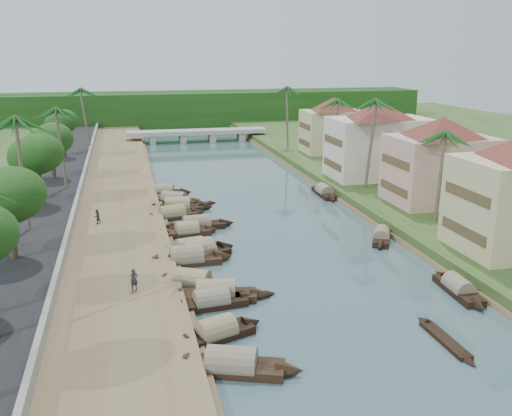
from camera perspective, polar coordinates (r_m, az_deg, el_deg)
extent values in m
plane|color=#3E575E|center=(48.68, 5.35, -6.27)|extent=(220.00, 220.00, 0.00)
cube|color=brown|center=(65.22, -13.87, -0.60)|extent=(10.00, 180.00, 0.80)
cube|color=#2A441B|center=(73.33, 14.57, 1.29)|extent=(16.00, 180.00, 1.20)
cube|color=black|center=(65.86, -21.29, -0.80)|extent=(8.00, 180.00, 1.40)
cube|color=gray|center=(65.19, -17.61, -0.02)|extent=(0.40, 180.00, 1.10)
cube|color=#153C10|center=(139.26, -7.19, 9.65)|extent=(120.00, 4.00, 8.00)
cube|color=#153C10|center=(144.21, -7.41, 9.84)|extent=(120.00, 4.00, 8.00)
cube|color=#153C10|center=(149.16, -7.61, 10.02)|extent=(120.00, 4.00, 8.00)
cube|color=#9A9B91|center=(116.81, -5.91, 7.58)|extent=(28.00, 4.00, 0.80)
cube|color=#9A9B91|center=(116.18, -10.33, 6.82)|extent=(1.20, 3.50, 1.80)
cube|color=#9A9B91|center=(116.63, -7.37, 6.98)|extent=(1.20, 3.50, 1.80)
cube|color=#9A9B91|center=(117.38, -4.43, 7.12)|extent=(1.20, 3.50, 1.80)
cube|color=#9A9B91|center=(118.43, -1.54, 7.23)|extent=(1.20, 3.50, 1.80)
cube|color=brown|center=(51.43, 20.00, -2.18)|extent=(0.10, 6.40, 0.90)
cube|color=brown|center=(50.60, 20.33, 1.27)|extent=(0.10, 6.40, 0.90)
cube|color=#DCA89B|center=(67.79, 17.89, 3.67)|extent=(11.00, 8.00, 7.50)
pyramid|color=maroon|center=(67.03, 18.24, 7.72)|extent=(14.11, 14.11, 2.20)
cube|color=brown|center=(65.53, 13.58, 1.92)|extent=(0.10, 6.40, 0.90)
cube|color=brown|center=(64.91, 13.75, 4.49)|extent=(0.10, 6.40, 0.90)
cube|color=silver|center=(79.42, 12.14, 5.91)|extent=(13.00, 8.00, 8.00)
pyramid|color=maroon|center=(78.75, 12.35, 9.56)|extent=(15.59, 15.59, 2.20)
cube|color=brown|center=(77.23, 7.64, 4.34)|extent=(0.10, 6.40, 0.90)
cube|color=brown|center=(76.68, 7.73, 6.69)|extent=(0.10, 6.40, 0.90)
cube|color=tan|center=(98.08, 7.70, 7.60)|extent=(10.00, 7.00, 7.00)
pyramid|color=maroon|center=(97.56, 7.80, 10.28)|extent=(12.62, 12.62, 2.20)
cube|color=brown|center=(96.67, 4.84, 6.52)|extent=(0.10, 5.60, 0.90)
cube|color=brown|center=(96.27, 4.88, 8.17)|extent=(0.10, 5.60, 0.90)
cube|color=black|center=(34.35, -2.46, -15.75)|extent=(6.42, 3.91, 0.70)
cone|color=black|center=(33.98, 3.45, -15.99)|extent=(2.24, 2.22, 1.92)
cone|color=black|center=(34.96, -8.18, -15.15)|extent=(2.24, 2.22, 1.92)
cylinder|color=gray|center=(34.15, -2.47, -15.21)|extent=(5.09, 3.48, 1.99)
cube|color=black|center=(37.80, -4.00, -12.65)|extent=(5.34, 3.44, 0.70)
cone|color=black|center=(39.05, -0.37, -11.50)|extent=(1.94, 2.03, 1.77)
cone|color=black|center=(36.65, -7.91, -13.59)|extent=(1.94, 2.03, 1.77)
cylinder|color=#8B8058|center=(37.62, -4.01, -12.14)|extent=(4.25, 3.09, 1.87)
cube|color=black|center=(43.29, -4.02, -8.83)|extent=(6.31, 3.02, 0.70)
cone|color=black|center=(43.26, 0.50, -8.68)|extent=(2.03, 2.01, 1.90)
cone|color=black|center=(43.50, -8.51, -8.72)|extent=(2.03, 2.01, 1.90)
cylinder|color=#8B8058|center=(43.13, -4.03, -8.37)|extent=(4.92, 2.82, 1.97)
cube|color=black|center=(42.04, -4.47, -9.61)|extent=(5.35, 2.20, 0.70)
cone|color=black|center=(42.75, -0.67, -8.99)|extent=(1.65, 1.64, 1.66)
cone|color=black|center=(41.45, -8.39, -9.99)|extent=(1.65, 1.64, 1.66)
cylinder|color=gray|center=(41.88, -4.48, -9.13)|extent=(4.14, 2.14, 1.73)
cube|color=black|center=(45.39, -6.34, -7.69)|extent=(5.76, 4.25, 0.70)
cone|color=black|center=(44.42, -2.60, -8.03)|extent=(2.21, 2.24, 1.86)
cone|color=black|center=(46.49, -9.90, -7.15)|extent=(2.21, 2.24, 1.86)
cylinder|color=#8B8058|center=(45.25, -6.35, -7.24)|extent=(4.64, 3.70, 1.95)
cube|color=black|center=(51.50, -5.85, -4.80)|extent=(6.27, 4.55, 0.70)
cone|color=black|center=(53.17, -2.89, -3.98)|extent=(2.44, 2.58, 2.22)
cone|color=black|center=(49.92, -9.01, -5.49)|extent=(2.44, 2.58, 2.22)
cylinder|color=#8B8058|center=(51.37, -5.86, -4.40)|extent=(5.05, 4.04, 2.35)
cube|color=black|center=(50.33, -6.94, -5.32)|extent=(5.99, 2.23, 0.70)
cone|color=black|center=(50.77, -3.23, -4.94)|extent=(1.77, 1.95, 2.11)
cone|color=black|center=(50.04, -10.72, -5.52)|extent=(1.77, 1.95, 2.11)
cylinder|color=gray|center=(50.20, -6.95, -4.92)|extent=(4.59, 2.30, 2.22)
cube|color=black|center=(53.01, -6.61, -4.22)|extent=(5.37, 2.72, 0.70)
cone|color=black|center=(53.93, -3.75, -3.71)|extent=(1.76, 1.75, 1.62)
cone|color=black|center=(52.17, -9.57, -4.57)|extent=(1.76, 1.75, 1.62)
cylinder|color=#8B8058|center=(52.88, -6.62, -3.83)|extent=(4.20, 2.52, 1.68)
cube|color=black|center=(57.80, -6.89, -2.54)|extent=(4.80, 2.20, 0.70)
cone|color=black|center=(58.34, -4.42, -2.22)|extent=(1.52, 1.69, 1.71)
cone|color=black|center=(57.33, -9.42, -2.71)|extent=(1.52, 1.69, 1.71)
cylinder|color=#8B8058|center=(57.69, -6.91, -2.18)|extent=(3.72, 2.15, 1.80)
cube|color=black|center=(59.83, -5.93, -1.88)|extent=(5.95, 2.02, 0.70)
cone|color=black|center=(60.42, -2.89, -1.56)|extent=(1.75, 1.65, 1.76)
cone|color=black|center=(59.38, -9.04, -2.05)|extent=(1.75, 1.65, 1.76)
cylinder|color=gray|center=(59.72, -5.94, -1.53)|extent=(4.57, 2.03, 1.82)
cube|color=black|center=(63.73, -8.34, -0.87)|extent=(5.84, 3.05, 0.70)
cone|color=black|center=(64.68, -5.74, -0.46)|extent=(1.94, 1.97, 1.82)
cone|color=black|center=(62.88, -11.02, -1.15)|extent=(1.94, 1.97, 1.82)
cylinder|color=#8B8058|center=(63.63, -8.36, -0.54)|extent=(4.58, 2.82, 1.90)
cube|color=black|center=(66.79, -7.86, -0.09)|extent=(6.24, 2.69, 0.70)
cone|color=black|center=(66.80, -4.98, 0.08)|extent=(1.94, 2.04, 2.06)
cone|color=black|center=(66.90, -10.74, -0.12)|extent=(1.94, 2.04, 2.06)
cylinder|color=#8B8058|center=(66.68, -7.87, 0.23)|extent=(4.82, 2.63, 2.16)
cube|color=black|center=(70.19, -8.20, 0.67)|extent=(6.03, 4.48, 0.70)
cone|color=black|center=(68.84, -5.68, 0.53)|extent=(2.23, 2.16, 1.70)
cone|color=black|center=(71.64, -10.62, 0.93)|extent=(2.23, 2.16, 1.70)
cylinder|color=gray|center=(70.10, -8.21, 0.97)|extent=(4.84, 3.82, 1.74)
cube|color=black|center=(74.33, -9.18, 1.47)|extent=(5.43, 2.71, 0.70)
cone|color=black|center=(73.98, -6.97, 1.55)|extent=(1.78, 1.79, 1.69)
cone|color=black|center=(74.75, -11.38, 1.50)|extent=(1.78, 1.79, 1.69)
cylinder|color=#8B8058|center=(74.24, -9.19, 1.75)|extent=(4.24, 2.52, 1.76)
cube|color=black|center=(46.74, 19.55, -7.84)|extent=(1.87, 5.55, 0.70)
cone|color=black|center=(49.15, 17.85, -6.42)|extent=(1.48, 1.63, 1.57)
cone|color=black|center=(44.34, 21.47, -9.21)|extent=(1.48, 1.63, 1.57)
cylinder|color=gray|center=(46.60, 19.59, -7.41)|extent=(1.85, 4.26, 1.61)
cube|color=black|center=(57.12, 12.42, -3.02)|extent=(3.56, 4.97, 0.70)
cone|color=black|center=(59.64, 12.51, -2.15)|extent=(1.85, 1.86, 1.53)
cone|color=black|center=(54.56, 12.32, -3.81)|extent=(1.85, 1.86, 1.53)
cylinder|color=gray|center=(57.00, 12.44, -2.66)|extent=(3.09, 3.99, 1.59)
cube|color=black|center=(73.64, 6.86, 1.42)|extent=(1.84, 5.95, 0.70)
cone|color=black|center=(76.65, 6.09, 2.07)|extent=(1.56, 1.71, 1.71)
cone|color=black|center=(70.62, 7.70, 0.85)|extent=(1.56, 1.71, 1.71)
cylinder|color=gray|center=(73.55, 6.87, 1.71)|extent=(1.87, 4.56, 1.76)
cube|color=black|center=(39.35, 18.37, -12.43)|extent=(0.94, 4.94, 0.35)
cone|color=black|center=(41.44, 16.34, -10.78)|extent=(0.91, 1.24, 0.90)
cone|color=black|center=(37.34, 20.65, -14.25)|extent=(0.91, 1.24, 0.90)
cube|color=black|center=(43.16, -0.92, -9.01)|extent=(3.55, 1.35, 0.35)
cone|color=black|center=(43.87, 1.47, -8.59)|extent=(0.99, 0.91, 0.77)
cone|color=black|center=(42.53, -3.39, -9.42)|extent=(0.99, 0.91, 0.77)
cube|color=black|center=(68.62, -6.00, 0.31)|extent=(3.84, 1.54, 0.35)
cone|color=black|center=(69.32, -4.35, 0.51)|extent=(1.08, 0.94, 0.75)
cone|color=black|center=(67.97, -7.68, 0.11)|extent=(1.08, 0.94, 0.75)
cylinder|color=brown|center=(60.03, 17.88, 2.98)|extent=(0.70, 0.36, 9.10)
sphere|color=#1C551E|center=(59.29, 18.23, 7.09)|extent=(3.20, 3.20, 3.20)
cylinder|color=brown|center=(72.43, 11.23, 6.27)|extent=(1.26, 0.36, 11.04)
sphere|color=#1C551E|center=(71.79, 11.45, 10.45)|extent=(3.20, 3.20, 3.20)
cylinder|color=brown|center=(86.32, 7.81, 7.46)|extent=(1.01, 0.36, 9.80)
sphere|color=#1C551E|center=(85.80, 7.93, 10.58)|extent=(3.20, 3.20, 3.20)
cylinder|color=brown|center=(57.51, -22.30, 3.11)|extent=(0.53, 0.36, 10.80)
sphere|color=#1C551E|center=(56.73, -22.84, 8.22)|extent=(3.20, 3.20, 3.20)
cylinder|color=brown|center=(74.17, -18.80, 5.66)|extent=(0.88, 0.36, 9.89)
sphere|color=#1C551E|center=(73.57, -19.12, 9.29)|extent=(3.20, 3.20, 3.20)
cylinder|color=brown|center=(102.37, 3.19, 9.05)|extent=(0.65, 0.36, 10.55)
sphere|color=#1C551E|center=(101.92, 3.23, 11.87)|extent=(3.20, 3.20, 3.20)
cylinder|color=brown|center=(103.12, -16.54, 8.53)|extent=(1.40, 0.36, 10.30)
sphere|color=#1C551E|center=(102.69, -16.76, 11.27)|extent=(3.20, 3.20, 3.20)
cylinder|color=#4F3D2D|center=(50.78, -23.19, -2.76)|extent=(0.60, 0.60, 3.64)
ellipsoid|color=#153C10|center=(49.87, -23.61, 1.04)|extent=(5.42, 5.42, 4.45)
cylinder|color=#4F3D2D|center=(67.71, -20.80, 1.94)|extent=(0.60, 0.60, 3.84)
ellipsoid|color=#153C10|center=(67.01, -21.10, 4.98)|extent=(5.23, 5.23, 4.30)
cylinder|color=#4F3D2D|center=(80.94, -19.63, 4.02)|extent=(0.60, 0.60, 3.50)
ellipsoid|color=#153C10|center=(80.39, -19.85, 6.36)|extent=(5.19, 5.19, 4.27)
cylinder|color=#4F3D2D|center=(96.98, -18.66, 5.97)|extent=(0.60, 0.60, 3.79)
ellipsoid|color=#153C10|center=(96.50, -18.85, 8.09)|extent=(4.49, 4.49, 3.69)
cylinder|color=#4F3D2D|center=(83.65, 14.63, 4.78)|extent=(0.60, 0.60, 3.94)
ellipsoid|color=#153C10|center=(83.06, 14.81, 7.33)|extent=(4.90, 4.90, 4.03)
imported|color=#2D2B33|center=(43.45, -12.08, -7.01)|extent=(0.71, 0.60, 1.64)
imported|color=#363325|center=(60.59, -15.62, -0.82)|extent=(0.92, 0.91, 1.50)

